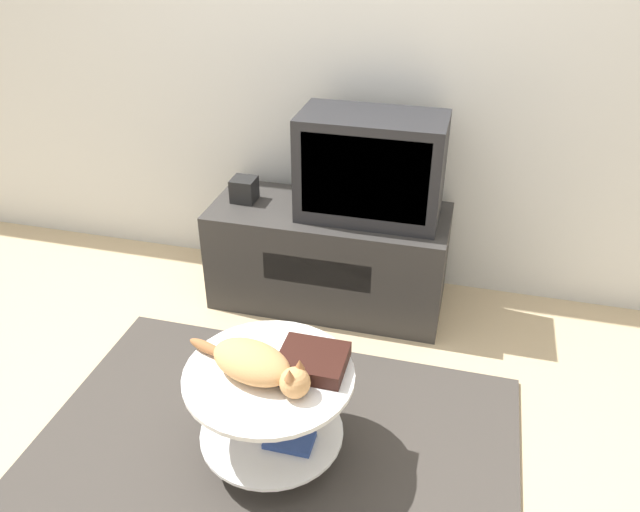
# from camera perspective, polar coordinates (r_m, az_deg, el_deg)

# --- Properties ---
(ground_plane) EXTENTS (12.00, 12.00, 0.00)m
(ground_plane) POSITION_cam_1_polar(r_m,az_deg,el_deg) (2.47, -4.74, -18.40)
(ground_plane) COLOR tan
(wall_back) EXTENTS (8.00, 0.05, 2.60)m
(wall_back) POSITION_cam_1_polar(r_m,az_deg,el_deg) (3.05, 3.39, 20.12)
(wall_back) COLOR silver
(wall_back) RESTS_ON ground_plane
(rug) EXTENTS (1.82, 1.38, 0.02)m
(rug) POSITION_cam_1_polar(r_m,az_deg,el_deg) (2.47, -4.75, -18.25)
(rug) COLOR #3D3833
(rug) RESTS_ON ground_plane
(tv_stand) EXTENTS (1.16, 0.48, 0.52)m
(tv_stand) POSITION_cam_1_polar(r_m,az_deg,el_deg) (3.13, 0.79, -0.03)
(tv_stand) COLOR #33302D
(tv_stand) RESTS_ON ground_plane
(tv) EXTENTS (0.65, 0.34, 0.49)m
(tv) POSITION_cam_1_polar(r_m,az_deg,el_deg) (2.87, 4.67, 8.11)
(tv) COLOR #232326
(tv) RESTS_ON tv_stand
(speaker) EXTENTS (0.12, 0.12, 0.12)m
(speaker) POSITION_cam_1_polar(r_m,az_deg,el_deg) (3.11, -6.95, 6.06)
(speaker) COLOR black
(speaker) RESTS_ON tv_stand
(coffee_table) EXTENTS (0.60, 0.60, 0.40)m
(coffee_table) POSITION_cam_1_polar(r_m,az_deg,el_deg) (2.30, -4.59, -13.34)
(coffee_table) COLOR #B2B2B7
(coffee_table) RESTS_ON rug
(dvd_box) EXTENTS (0.23, 0.20, 0.05)m
(dvd_box) POSITION_cam_1_polar(r_m,az_deg,el_deg) (2.19, -0.68, -9.52)
(dvd_box) COLOR black
(dvd_box) RESTS_ON coffee_table
(cat) EXTENTS (0.50, 0.27, 0.13)m
(cat) POSITION_cam_1_polar(r_m,az_deg,el_deg) (2.14, -5.81, -9.82)
(cat) COLOR tan
(cat) RESTS_ON coffee_table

